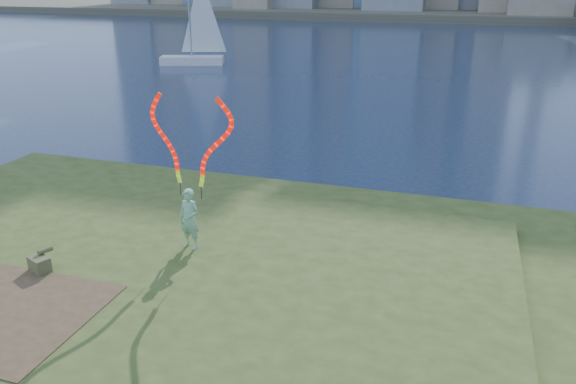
% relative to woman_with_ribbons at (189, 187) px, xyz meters
% --- Properties ---
extents(ground, '(320.00, 320.00, 0.00)m').
position_rel_woman_with_ribbons_xyz_m(ground, '(0.16, -0.31, -2.26)').
color(ground, '#1A2842').
rests_on(ground, ground).
extents(grassy_knoll, '(20.00, 18.00, 0.80)m').
position_rel_woman_with_ribbons_xyz_m(grassy_knoll, '(0.16, -2.60, -1.92)').
color(grassy_knoll, '#374619').
rests_on(grassy_knoll, ground).
extents(dirt_patch, '(3.20, 3.00, 0.02)m').
position_rel_woman_with_ribbons_xyz_m(dirt_patch, '(-2.04, -3.51, -1.45)').
color(dirt_patch, '#47331E').
rests_on(dirt_patch, grassy_knoll).
extents(far_shore, '(320.00, 40.00, 1.20)m').
position_rel_woman_with_ribbons_xyz_m(far_shore, '(0.16, 94.69, -1.66)').
color(far_shore, '#4A4536').
rests_on(far_shore, ground).
extents(woman_with_ribbons, '(1.95, 0.47, 3.83)m').
position_rel_woman_with_ribbons_xyz_m(woman_with_ribbons, '(0.00, 0.00, 0.00)').
color(woman_with_ribbons, '#217D37').
rests_on(woman_with_ribbons, grassy_knoll).
extents(canvas_bag, '(0.54, 0.61, 0.44)m').
position_rel_woman_with_ribbons_xyz_m(canvas_bag, '(-2.54, -1.99, -1.28)').
color(canvas_bag, brown).
rests_on(canvas_bag, grassy_knoll).
extents(sailboat, '(5.13, 3.01, 7.81)m').
position_rel_woman_with_ribbons_xyz_m(sailboat, '(-14.86, 30.03, -0.92)').
color(sailboat, silver).
rests_on(sailboat, ground).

